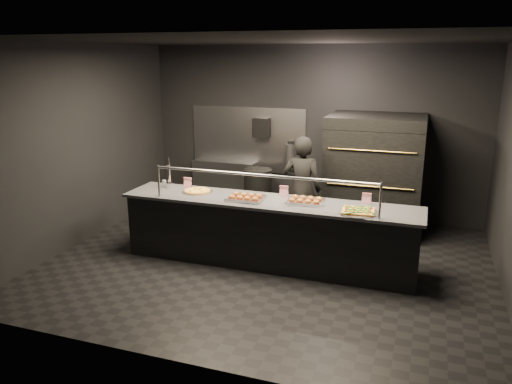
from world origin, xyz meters
TOP-DOWN VIEW (x-y plane):
  - room at (-0.02, 0.05)m, footprint 6.04×6.00m
  - service_counter at (0.00, -0.00)m, footprint 4.10×0.78m
  - pizza_oven at (1.20, 1.90)m, footprint 1.50×1.23m
  - prep_shelf at (-1.60, 2.32)m, footprint 1.20×0.35m
  - towel_dispenser at (-0.90, 2.39)m, footprint 0.30×0.20m
  - fire_extinguisher at (-0.35, 2.40)m, footprint 0.14×0.14m
  - beer_tap at (-1.60, 0.18)m, footprint 0.12×0.18m
  - round_pizza at (-1.09, 0.07)m, footprint 0.44×0.44m
  - slider_tray_a at (-0.31, -0.06)m, footprint 0.52×0.40m
  - slider_tray_b at (0.50, 0.06)m, footprint 0.56×0.48m
  - square_pizza at (1.23, -0.15)m, footprint 0.50×0.50m
  - condiment_jar at (-1.67, 0.20)m, footprint 0.15×0.06m
  - tent_cards at (0.02, 0.28)m, footprint 2.75×0.04m
  - trash_bin at (-0.86, 2.06)m, footprint 0.51×0.51m
  - worker at (0.20, 1.08)m, footprint 0.62×0.42m

SIDE VIEW (x-z plane):
  - trash_bin at x=-0.86m, z-range 0.00..0.84m
  - prep_shelf at x=-1.60m, z-range 0.00..0.90m
  - service_counter at x=0.00m, z-range -0.22..1.15m
  - worker at x=0.20m, z-range 0.00..1.65m
  - round_pizza at x=-1.09m, z-range 0.92..0.95m
  - square_pizza at x=1.23m, z-range 0.92..0.96m
  - slider_tray_b at x=0.50m, z-range 0.91..0.99m
  - slider_tray_a at x=-0.31m, z-range 0.91..0.99m
  - pizza_oven at x=1.20m, z-range 0.01..1.92m
  - condiment_jar at x=-1.67m, z-range 0.92..1.02m
  - tent_cards at x=0.02m, z-range 0.92..1.07m
  - beer_tap at x=-1.60m, z-range 0.82..1.30m
  - fire_extinguisher at x=-0.35m, z-range 0.81..1.31m
  - room at x=-0.02m, z-range 0.00..3.00m
  - towel_dispenser at x=-0.90m, z-range 1.38..1.73m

